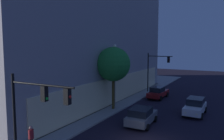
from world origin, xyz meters
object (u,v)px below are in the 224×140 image
Objects in this scene: street_lamp_sidewalk at (115,68)px; traffic_light_far_corner at (155,67)px; pedestrian_waiting at (31,136)px; sidewalk_tree at (113,64)px; car_white at (195,106)px; car_red at (158,92)px; modern_building at (40,31)px; traffic_light_near_corner at (36,103)px; car_grey at (141,116)px.

traffic_light_far_corner is at bearing -8.80° from street_lamp_sidewalk.
traffic_light_far_corner reaches higher than pedestrian_waiting.
street_lamp_sidewalk is at bearing 2.40° from pedestrian_waiting.
sidewalk_tree is 10.21m from car_white.
car_red is (5.62, 5.94, -0.05)m from car_white.
modern_building is 19.58m from traffic_light_far_corner.
modern_building is 4.49× the size of street_lamp_sidewalk.
traffic_light_near_corner reaches higher than car_white.
car_grey is at bearing -108.49° from modern_building.
traffic_light_near_corner is at bearing -171.51° from sidewalk_tree.
pedestrian_waiting reaches higher than car_grey.
modern_building is 23.48m from car_grey.
traffic_light_near_corner is 10.96m from car_grey.
car_red is at bearing -75.71° from modern_building.
sidewalk_tree is 4.05× the size of pedestrian_waiting.
pedestrian_waiting is (-23.73, 1.09, -3.10)m from traffic_light_far_corner.
pedestrian_waiting is (1.07, 1.77, -2.81)m from traffic_light_near_corner.
traffic_light_near_corner is 1.15× the size of car_red.
modern_building is 21.18m from car_red.
traffic_light_far_corner is 15.49m from car_grey.
traffic_light_near_corner is 13.47m from sidewalk_tree.
sidewalk_tree is at bearing 107.87° from car_white.
car_grey is at bearing -128.76° from street_lamp_sidewalk.
modern_building is 4.67× the size of sidewalk_tree.
car_grey is (-4.11, -5.12, -4.08)m from street_lamp_sidewalk.
modern_building is at bearing 79.87° from street_lamp_sidewalk.
street_lamp_sidewalk reaches higher than traffic_light_far_corner.
car_red is (4.72, -18.52, -9.12)m from modern_building.
car_grey is (9.04, -4.57, -0.37)m from pedestrian_waiting.
sidewalk_tree reaches higher than traffic_light_far_corner.
sidewalk_tree is 7.31m from car_grey.
modern_building is 16.43m from street_lamp_sidewalk.
street_lamp_sidewalk is at bearing 101.52° from car_white.
street_lamp_sidewalk is (-2.75, -15.39, -5.05)m from modern_building.
modern_building reaches higher than street_lamp_sidewalk.
traffic_light_far_corner is 11.96m from car_white.
pedestrian_waiting is at bearing 177.38° from traffic_light_far_corner.
car_white is (16.07, -6.75, -3.13)m from traffic_light_near_corner.
car_red is at bearing -2.13° from traffic_light_near_corner.
car_grey is at bearing -170.23° from car_red.
car_white is at bearing -92.11° from modern_building.
car_white is at bearing -139.59° from traffic_light_far_corner.
street_lamp_sidewalk reaches higher than car_white.
sidewalk_tree is 12.88m from pedestrian_waiting.
sidewalk_tree is at bearing -160.49° from street_lamp_sidewalk.
street_lamp_sidewalk is 7.73m from car_grey.
car_grey is 11.75m from car_red.
modern_building is 7.95× the size of car_grey.
car_white is at bearing -33.55° from car_grey.
modern_building reaches higher than sidewalk_tree.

